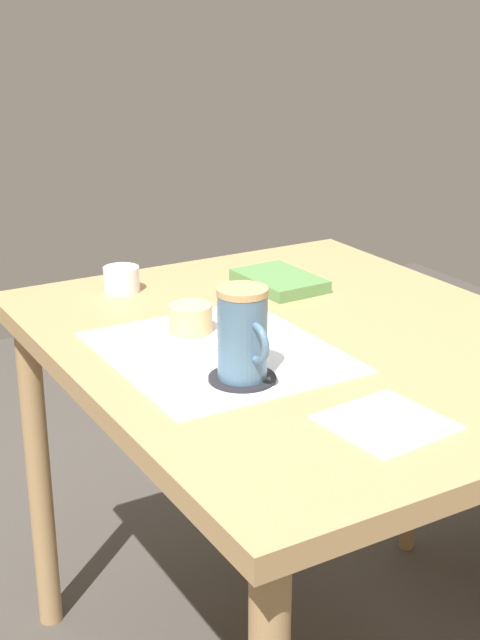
% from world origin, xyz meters
% --- Properties ---
extents(dining_table, '(1.01, 0.82, 0.75)m').
position_xyz_m(dining_table, '(0.00, 0.00, 0.66)').
color(dining_table, tan).
rests_on(dining_table, ground_plane).
extents(placemat, '(0.39, 0.34, 0.00)m').
position_xyz_m(placemat, '(-0.01, -0.17, 0.76)').
color(placemat, white).
rests_on(placemat, dining_table).
extents(pastry_plate, '(0.18, 0.18, 0.01)m').
position_xyz_m(pastry_plate, '(-0.08, -0.18, 0.76)').
color(pastry_plate, white).
rests_on(pastry_plate, placemat).
extents(pastry, '(0.07, 0.07, 0.05)m').
position_xyz_m(pastry, '(-0.08, -0.18, 0.79)').
color(pastry, '#E5BC7F').
rests_on(pastry, pastry_plate).
extents(coffee_coaster, '(0.10, 0.10, 0.00)m').
position_xyz_m(coffee_coaster, '(0.11, -0.20, 0.76)').
color(coffee_coaster, '#232328').
rests_on(coffee_coaster, placemat).
extents(coffee_mug, '(0.11, 0.08, 0.14)m').
position_xyz_m(coffee_mug, '(0.12, -0.20, 0.83)').
color(coffee_mug, slate).
rests_on(coffee_mug, coffee_coaster).
extents(paper_napkin, '(0.16, 0.16, 0.00)m').
position_xyz_m(paper_napkin, '(0.33, -0.10, 0.76)').
color(paper_napkin, white).
rests_on(paper_napkin, dining_table).
extents(sugar_bowl, '(0.07, 0.07, 0.05)m').
position_xyz_m(sugar_bowl, '(-0.38, -0.18, 0.78)').
color(sugar_bowl, white).
rests_on(sugar_bowl, dining_table).
extents(small_book, '(0.18, 0.13, 0.02)m').
position_xyz_m(small_book, '(-0.25, 0.10, 0.77)').
color(small_book, '#598C4C').
rests_on(small_book, dining_table).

